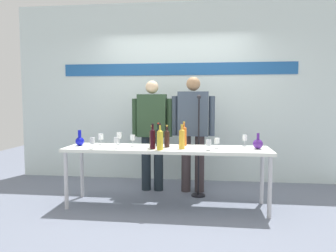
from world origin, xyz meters
TOP-DOWN VIEW (x-y plane):
  - ground_plane at (0.00, 0.00)m, footprint 10.00×10.00m
  - back_wall at (0.00, 1.43)m, footprint 5.59×0.11m
  - display_table at (0.00, 0.00)m, footprint 2.59×0.61m
  - decanter_blue_left at (-1.16, 0.02)m, footprint 0.11×0.11m
  - decanter_blue_right at (1.14, 0.02)m, footprint 0.12×0.12m
  - presenter_left at (-0.31, 0.70)m, footprint 0.61×0.22m
  - presenter_right at (0.31, 0.70)m, footprint 0.64×0.22m
  - wine_bottle_0 at (-0.18, -0.04)m, footprint 0.07×0.07m
  - wine_bottle_1 at (-0.06, -0.20)m, footprint 0.08×0.08m
  - wine_bottle_2 at (0.21, 0.19)m, footprint 0.07×0.07m
  - wine_bottle_3 at (0.20, -0.09)m, footprint 0.07×0.07m
  - wine_bottle_4 at (-0.13, 0.14)m, footprint 0.06×0.06m
  - wine_bottle_5 at (0.00, 0.03)m, footprint 0.07×0.07m
  - wine_bottle_6 at (-0.15, -0.15)m, footprint 0.07×0.07m
  - wine_glass_left_0 at (-0.45, 0.04)m, footprint 0.06×0.06m
  - wine_glass_left_1 at (-0.89, -0.23)m, footprint 0.06×0.06m
  - wine_glass_left_2 at (-0.61, -0.18)m, footprint 0.06×0.06m
  - wine_glass_left_3 at (-0.68, 0.21)m, footprint 0.07×0.07m
  - wine_glass_left_4 at (-0.93, 0.19)m, footprint 0.07×0.07m
  - wine_glass_right_0 at (0.53, -0.18)m, footprint 0.06×0.06m
  - wine_glass_right_1 at (1.00, 0.25)m, footprint 0.06×0.06m
  - wine_glass_right_2 at (0.63, -0.00)m, footprint 0.06×0.06m
  - microphone_stand at (0.40, 0.48)m, footprint 0.20×0.20m

SIDE VIEW (x-z plane):
  - ground_plane at x=0.00m, z-range 0.00..0.00m
  - microphone_stand at x=0.40m, z-range -0.24..1.20m
  - display_table at x=0.00m, z-range 0.32..1.09m
  - decanter_blue_right at x=1.14m, z-range 0.73..0.93m
  - decanter_blue_left at x=-1.16m, z-range 0.73..0.94m
  - wine_glass_right_0 at x=0.53m, z-range 0.79..0.92m
  - wine_glass_right_2 at x=0.63m, z-range 0.79..0.93m
  - wine_glass_left_1 at x=-0.89m, z-range 0.79..0.94m
  - wine_glass_left_4 at x=-0.93m, z-range 0.80..0.94m
  - wine_glass_left_2 at x=-0.61m, z-range 0.80..0.94m
  - wine_glass_right_1 at x=1.00m, z-range 0.80..0.95m
  - wine_glass_left_0 at x=-0.45m, z-range 0.80..0.95m
  - wine_glass_left_3 at x=-0.68m, z-range 0.80..0.97m
  - wine_bottle_5 at x=0.00m, z-range 0.75..1.03m
  - wine_bottle_0 at x=-0.18m, z-range 0.75..1.03m
  - wine_bottle_4 at x=-0.13m, z-range 0.74..1.04m
  - wine_bottle_1 at x=-0.06m, z-range 0.74..1.06m
  - wine_bottle_3 at x=0.20m, z-range 0.75..1.05m
  - wine_bottle_6 at x=-0.15m, z-range 0.75..1.06m
  - wine_bottle_2 at x=0.21m, z-range 0.75..1.07m
  - presenter_left at x=-0.31m, z-range 0.12..1.77m
  - presenter_right at x=0.31m, z-range 0.13..1.84m
  - back_wall at x=0.00m, z-range 0.00..3.00m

